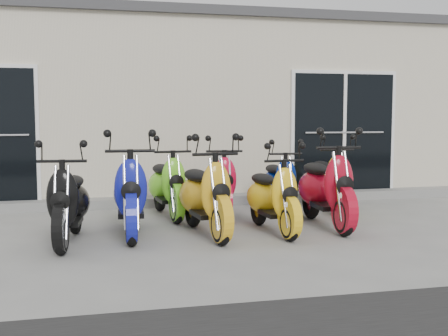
{
  "coord_description": "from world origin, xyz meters",
  "views": [
    {
      "loc": [
        -1.85,
        -7.26,
        1.52
      ],
      "look_at": [
        0.0,
        0.6,
        0.75
      ],
      "focal_mm": 45.0,
      "sensor_mm": 36.0,
      "label": 1
    }
  ],
  "objects": [
    {
      "name": "scooter_front_orange_a",
      "position": [
        -0.48,
        -0.42,
        0.65
      ],
      "size": [
        0.84,
        1.83,
        1.31
      ],
      "primitive_type": null,
      "rotation": [
        0.0,
        0.0,
        0.11
      ],
      "color": "gold",
      "rests_on": "ground"
    },
    {
      "name": "scooter_front_orange_b",
      "position": [
        0.39,
        -0.45,
        0.59
      ],
      "size": [
        0.69,
        1.65,
        1.19
      ],
      "primitive_type": null,
      "rotation": [
        0.0,
        0.0,
        0.07
      ],
      "color": "yellow",
      "rests_on": "ground"
    },
    {
      "name": "scooter_back_blue",
      "position": [
        0.99,
        1.01,
        0.58
      ],
      "size": [
        0.68,
        1.61,
        1.16
      ],
      "primitive_type": null,
      "rotation": [
        0.0,
        0.0,
        -0.07
      ],
      "color": "navy",
      "rests_on": "ground"
    },
    {
      "name": "building",
      "position": [
        0.0,
        5.2,
        1.6
      ],
      "size": [
        14.0,
        6.0,
        3.2
      ],
      "primitive_type": "cube",
      "color": "beige",
      "rests_on": "ground"
    },
    {
      "name": "scooter_front_black",
      "position": [
        -2.14,
        -0.48,
        0.62
      ],
      "size": [
        0.79,
        1.75,
        1.25
      ],
      "primitive_type": null,
      "rotation": [
        0.0,
        0.0,
        -0.11
      ],
      "color": "black",
      "rests_on": "ground"
    },
    {
      "name": "scooter_back_green",
      "position": [
        -0.78,
        0.96,
        0.62
      ],
      "size": [
        0.77,
        1.73,
        1.24
      ],
      "primitive_type": null,
      "rotation": [
        0.0,
        0.0,
        0.1
      ],
      "color": "#72DE25",
      "rests_on": "ground"
    },
    {
      "name": "door_left",
      "position": [
        -3.2,
        2.17,
        1.26
      ],
      "size": [
        1.07,
        0.08,
        2.22
      ],
      "primitive_type": "cube",
      "color": "black",
      "rests_on": "front_step"
    },
    {
      "name": "scooter_front_blue",
      "position": [
        -1.39,
        -0.18,
        0.68
      ],
      "size": [
        0.76,
        1.86,
        1.35
      ],
      "primitive_type": null,
      "rotation": [
        0.0,
        0.0,
        -0.05
      ],
      "color": "#141A9E",
      "rests_on": "ground"
    },
    {
      "name": "scooter_back_yellow",
      "position": [
        1.79,
        0.97,
        0.62
      ],
      "size": [
        0.76,
        1.72,
        1.23
      ],
      "primitive_type": null,
      "rotation": [
        0.0,
        0.0,
        -0.09
      ],
      "color": "yellow",
      "rests_on": "ground"
    },
    {
      "name": "scooter_back_red",
      "position": [
        0.03,
        0.97,
        0.62
      ],
      "size": [
        0.75,
        1.71,
        1.23
      ],
      "primitive_type": null,
      "rotation": [
        0.0,
        0.0,
        -0.09
      ],
      "color": "red",
      "rests_on": "ground"
    },
    {
      "name": "ground",
      "position": [
        0.0,
        0.0,
        0.0
      ],
      "size": [
        80.0,
        80.0,
        0.0
      ],
      "primitive_type": "plane",
      "color": "gray",
      "rests_on": "ground"
    },
    {
      "name": "front_step",
      "position": [
        0.0,
        2.02,
        0.07
      ],
      "size": [
        14.0,
        0.4,
        0.15
      ],
      "primitive_type": "cube",
      "color": "gray",
      "rests_on": "ground"
    },
    {
      "name": "scooter_front_red",
      "position": [
        1.21,
        -0.25,
        0.68
      ],
      "size": [
        0.74,
        1.87,
        1.36
      ],
      "primitive_type": null,
      "rotation": [
        0.0,
        0.0,
        -0.04
      ],
      "color": "#AF0B21",
      "rests_on": "ground"
    },
    {
      "name": "roof_cap",
      "position": [
        0.0,
        5.2,
        3.28
      ],
      "size": [
        14.2,
        6.2,
        0.16
      ],
      "primitive_type": "cube",
      "color": "#3F3F42",
      "rests_on": "building"
    },
    {
      "name": "door_right",
      "position": [
        2.6,
        2.17,
        1.26
      ],
      "size": [
        2.02,
        0.08,
        2.22
      ],
      "primitive_type": "cube",
      "color": "black",
      "rests_on": "front_step"
    }
  ]
}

